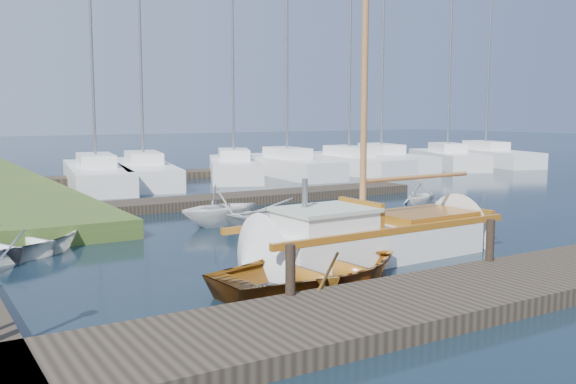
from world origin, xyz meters
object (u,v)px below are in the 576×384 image
dinghy (317,264)px  marina_boat_5 (381,159)px  marina_boat_2 (234,166)px  marina_boat_7 (485,155)px  mooring_post_2 (490,240)px  marina_boat_4 (349,162)px  marina_boat_1 (144,171)px  tender_d (422,192)px  tender_b (221,203)px  marina_boat_3 (287,164)px  tender_c (300,211)px  sailboat (375,241)px  tender_a (11,240)px  mooring_post_1 (290,270)px  marina_boat_0 (96,174)px  marina_boat_6 (447,158)px

dinghy → marina_boat_5: 25.11m
dinghy → marina_boat_2: (7.44, 18.27, 0.15)m
marina_boat_5 → marina_boat_7: (7.64, -0.73, 0.00)m
mooring_post_2 → marina_boat_4: bearing=60.5°
marina_boat_1 → marina_boat_7: (21.51, -0.42, 0.00)m
dinghy → tender_d: bearing=-58.4°
tender_b → marina_boat_3: size_ratio=0.22×
marina_boat_7 → mooring_post_2: bearing=147.0°
tender_c → marina_boat_1: marina_boat_1 is taller
sailboat → mooring_post_2: bearing=-73.8°
tender_d → tender_a: bearing=72.8°
marina_boat_3 → marina_boat_4: 3.56m
mooring_post_1 → marina_boat_0: (2.01, 19.04, -0.14)m
sailboat → mooring_post_1: bearing=-148.3°
tender_a → marina_boat_2: (11.82, 12.86, 0.19)m
tender_b → marina_boat_1: bearing=-13.5°
mooring_post_1 → dinghy: (1.24, 1.11, -0.28)m
tender_c → marina_boat_2: 13.61m
tender_a → tender_b: size_ratio=1.56×
tender_a → tender_b: 5.75m
marina_boat_0 → marina_boat_1: 2.24m
marina_boat_6 → marina_boat_7: marina_boat_7 is taller
sailboat → marina_boat_4: marina_boat_4 is taller
marina_boat_2 → marina_boat_5: (9.41, 0.35, -0.01)m
tender_b → marina_boat_3: 14.55m
tender_b → marina_boat_1: 11.82m
dinghy → marina_boat_0: bearing=-8.0°
dinghy → tender_c: 6.19m
mooring_post_1 → marina_boat_2: bearing=65.8°
mooring_post_2 → marina_boat_1: bearing=90.8°
sailboat → marina_boat_1: 16.97m
tender_c → marina_boat_4: 16.28m
marina_boat_5 → marina_boat_3: bearing=107.6°
mooring_post_2 → marina_boat_3: size_ratio=0.07×
mooring_post_1 → marina_boat_4: marina_boat_4 is taller
sailboat → dinghy: sailboat is taller
tender_a → marina_boat_3: 19.34m
tender_a → marina_boat_1: bearing=-52.2°
marina_boat_6 → marina_boat_2: bearing=109.9°
tender_c → marina_boat_3: size_ratio=0.38×
marina_boat_0 → marina_boat_5: size_ratio=0.95×
mooring_post_1 → marina_boat_4: (15.08, 18.70, -0.13)m
marina_boat_0 → marina_boat_5: 16.09m
sailboat → tender_a: (-6.82, 4.05, 0.04)m
tender_c → marina_boat_0: size_ratio=0.41×
dinghy → marina_boat_6: size_ratio=0.40×
marina_boat_7 → tender_b: bearing=131.0°
tender_b → marina_boat_2: size_ratio=0.23×
tender_c → marina_boat_6: marina_boat_6 is taller
tender_c → tender_a: bearing=88.6°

